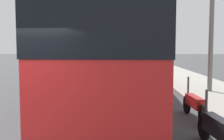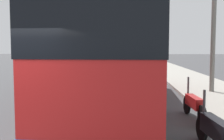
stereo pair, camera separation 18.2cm
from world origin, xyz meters
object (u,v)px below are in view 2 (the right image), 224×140
coach_bus (118,53)px  motorcycle_nearest_curb (216,132)px  car_behind_bus (76,65)px  car_side_street (104,57)px  utility_pole (214,7)px  car_ahead_same_lane (103,59)px  motorcycle_far_end (194,105)px

coach_bus → motorcycle_nearest_curb: coach_bus is taller
car_behind_bus → car_side_street: size_ratio=1.05×
car_behind_bus → utility_pole: (-11.01, -8.81, 3.44)m
car_side_street → utility_pole: utility_pole is taller
car_ahead_same_lane → car_side_street: size_ratio=1.03×
car_side_street → utility_pole: 34.77m
motorcycle_far_end → car_side_street: size_ratio=0.53×
motorcycle_nearest_curb → car_ahead_same_lane: size_ratio=0.51×
car_ahead_same_lane → car_side_street: 7.55m
motorcycle_far_end → utility_pole: (4.71, -1.99, 3.69)m
coach_bus → car_behind_bus: 14.29m
motorcycle_nearest_curb → car_behind_bus: (18.36, 6.62, 0.25)m
coach_bus → car_behind_bus: coach_bus is taller
car_ahead_same_lane → utility_pole: (-26.02, -7.87, 3.42)m
motorcycle_nearest_curb → motorcycle_far_end: size_ratio=1.00×
car_behind_bus → car_side_street: bearing=178.0°
coach_bus → car_ahead_same_lane: coach_bus is taller
car_behind_bus → car_ahead_same_lane: 15.04m
coach_bus → utility_pole: utility_pole is taller
motorcycle_nearest_curb → motorcycle_far_end: 2.65m
motorcycle_far_end → car_side_street: car_side_street is taller
motorcycle_nearest_curb → car_ahead_same_lane: bearing=4.3°
motorcycle_far_end → car_behind_bus: car_behind_bus is taller
utility_pole → motorcycle_far_end: bearing=157.1°
car_ahead_same_lane → motorcycle_nearest_curb: bearing=8.4°
motorcycle_far_end → motorcycle_nearest_curb: bearing=172.1°
car_ahead_same_lane → utility_pole: utility_pole is taller
car_behind_bus → utility_pole: utility_pole is taller
motorcycle_nearest_curb → car_behind_bus: size_ratio=0.50×
utility_pole → car_side_street: bearing=14.2°
car_behind_bus → car_ahead_same_lane: car_ahead_same_lane is taller
motorcycle_nearest_curb → car_side_street: car_side_street is taller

